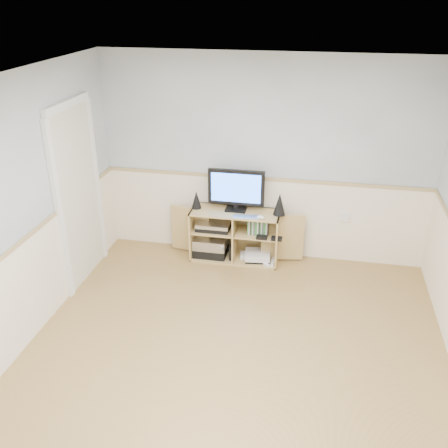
# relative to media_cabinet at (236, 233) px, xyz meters

# --- Properties ---
(room) EXTENTS (4.04, 4.54, 2.54)m
(room) POSITION_rel_media_cabinet_xyz_m (0.25, -1.94, 0.88)
(room) COLOR tan
(room) RESTS_ON ground
(media_cabinet) EXTENTS (1.70, 0.41, 0.65)m
(media_cabinet) POSITION_rel_media_cabinet_xyz_m (0.00, 0.00, 0.00)
(media_cabinet) COLOR tan
(media_cabinet) RESTS_ON floor
(monitor) EXTENTS (0.69, 0.18, 0.52)m
(monitor) POSITION_rel_media_cabinet_xyz_m (-0.00, -0.00, 0.60)
(monitor) COLOR black
(monitor) RESTS_ON media_cabinet
(speaker_left) EXTENTS (0.12, 0.12, 0.22)m
(speaker_left) POSITION_rel_media_cabinet_xyz_m (-0.49, -0.03, 0.43)
(speaker_left) COLOR black
(speaker_left) RESTS_ON media_cabinet
(speaker_right) EXTENTS (0.15, 0.15, 0.27)m
(speaker_right) POSITION_rel_media_cabinet_xyz_m (0.53, -0.03, 0.45)
(speaker_right) COLOR black
(speaker_right) RESTS_ON media_cabinet
(keyboard) EXTENTS (0.31, 0.15, 0.01)m
(keyboard) POSITION_rel_media_cabinet_xyz_m (0.15, -0.19, 0.32)
(keyboard) COLOR silver
(keyboard) RESTS_ON media_cabinet
(mouse) EXTENTS (0.11, 0.10, 0.04)m
(mouse) POSITION_rel_media_cabinet_xyz_m (0.33, -0.19, 0.34)
(mouse) COLOR white
(mouse) RESTS_ON media_cabinet
(av_components) EXTENTS (0.51, 0.31, 0.47)m
(av_components) POSITION_rel_media_cabinet_xyz_m (-0.29, -0.05, -0.11)
(av_components) COLOR black
(av_components) RESTS_ON media_cabinet
(game_consoles) EXTENTS (0.46, 0.30, 0.11)m
(game_consoles) POSITION_rel_media_cabinet_xyz_m (0.28, -0.06, -0.26)
(game_consoles) COLOR white
(game_consoles) RESTS_ON media_cabinet
(game_cases) EXTENTS (0.26, 0.13, 0.19)m
(game_cases) POSITION_rel_media_cabinet_xyz_m (0.29, -0.07, 0.15)
(game_cases) COLOR #3F8C3F
(game_cases) RESTS_ON media_cabinet
(wall_outlet) EXTENTS (0.12, 0.03, 0.12)m
(wall_outlet) POSITION_rel_media_cabinet_xyz_m (1.31, 0.16, 0.27)
(wall_outlet) COLOR white
(wall_outlet) RESTS_ON wall_back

